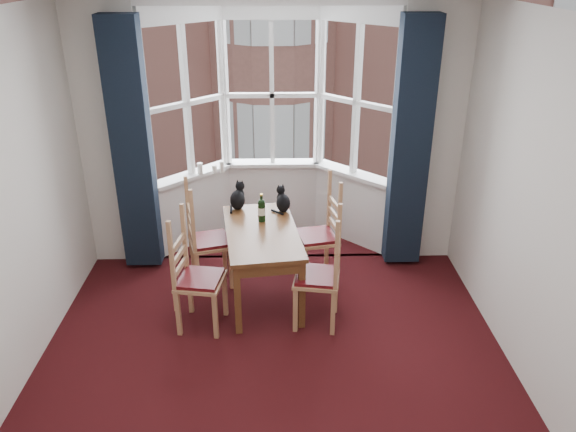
{
  "coord_description": "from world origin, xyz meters",
  "views": [
    {
      "loc": [
        0.03,
        -3.42,
        3.13
      ],
      "look_at": [
        0.14,
        1.05,
        1.05
      ],
      "focal_mm": 35.0,
      "sensor_mm": 36.0,
      "label": 1
    }
  ],
  "objects_px": {
    "chair_left_far": "(201,243)",
    "chair_right_near": "(327,278)",
    "candle_extra": "(222,167)",
    "chair_right_far": "(325,237)",
    "cat_right": "(283,201)",
    "candle_short": "(215,169)",
    "candle_tall": "(200,168)",
    "dining_table": "(262,240)",
    "chair_left_near": "(191,280)",
    "wine_bottle": "(262,209)",
    "cat_left": "(238,198)"
  },
  "relations": [
    {
      "from": "chair_left_far",
      "to": "chair_right_near",
      "type": "height_order",
      "value": "same"
    },
    {
      "from": "chair_right_near",
      "to": "candle_extra",
      "type": "distance_m",
      "value": 2.07
    },
    {
      "from": "chair_right_far",
      "to": "cat_right",
      "type": "distance_m",
      "value": 0.58
    },
    {
      "from": "chair_left_far",
      "to": "candle_short",
      "type": "relative_size",
      "value": 10.15
    },
    {
      "from": "candle_tall",
      "to": "candle_short",
      "type": "distance_m",
      "value": 0.16
    },
    {
      "from": "dining_table",
      "to": "chair_left_near",
      "type": "relative_size",
      "value": 1.46
    },
    {
      "from": "chair_right_near",
      "to": "wine_bottle",
      "type": "distance_m",
      "value": 0.99
    },
    {
      "from": "candle_extra",
      "to": "chair_right_near",
      "type": "bearing_deg",
      "value": -58.01
    },
    {
      "from": "chair_right_far",
      "to": "candle_extra",
      "type": "bearing_deg",
      "value": 141.93
    },
    {
      "from": "chair_right_far",
      "to": "cat_right",
      "type": "height_order",
      "value": "cat_right"
    },
    {
      "from": "cat_left",
      "to": "chair_left_near",
      "type": "bearing_deg",
      "value": -110.89
    },
    {
      "from": "chair_left_near",
      "to": "cat_left",
      "type": "xyz_separation_m",
      "value": [
        0.38,
        1.0,
        0.37
      ]
    },
    {
      "from": "cat_right",
      "to": "candle_extra",
      "type": "height_order",
      "value": "cat_right"
    },
    {
      "from": "chair_left_near",
      "to": "chair_right_far",
      "type": "xyz_separation_m",
      "value": [
        1.28,
        0.83,
        0.0
      ]
    },
    {
      "from": "cat_left",
      "to": "cat_right",
      "type": "xyz_separation_m",
      "value": [
        0.47,
        -0.08,
        -0.01
      ]
    },
    {
      "from": "dining_table",
      "to": "wine_bottle",
      "type": "xyz_separation_m",
      "value": [
        -0.0,
        0.21,
        0.23
      ]
    },
    {
      "from": "chair_right_far",
      "to": "cat_left",
      "type": "bearing_deg",
      "value": 169.03
    },
    {
      "from": "wine_bottle",
      "to": "dining_table",
      "type": "bearing_deg",
      "value": -89.55
    },
    {
      "from": "chair_right_near",
      "to": "candle_extra",
      "type": "height_order",
      "value": "candle_extra"
    },
    {
      "from": "chair_left_near",
      "to": "cat_left",
      "type": "height_order",
      "value": "cat_left"
    },
    {
      "from": "cat_left",
      "to": "candle_tall",
      "type": "relative_size",
      "value": 2.31
    },
    {
      "from": "chair_left_near",
      "to": "wine_bottle",
      "type": "bearing_deg",
      "value": 47.14
    },
    {
      "from": "dining_table",
      "to": "candle_tall",
      "type": "relative_size",
      "value": 10.4
    },
    {
      "from": "chair_right_far",
      "to": "candle_short",
      "type": "distance_m",
      "value": 1.55
    },
    {
      "from": "chair_left_far",
      "to": "candle_short",
      "type": "xyz_separation_m",
      "value": [
        0.07,
        0.97,
        0.44
      ]
    },
    {
      "from": "chair_left_far",
      "to": "chair_right_far",
      "type": "height_order",
      "value": "same"
    },
    {
      "from": "dining_table",
      "to": "candle_short",
      "type": "bearing_deg",
      "value": 114.67
    },
    {
      "from": "dining_table",
      "to": "cat_left",
      "type": "distance_m",
      "value": 0.62
    },
    {
      "from": "chair_left_far",
      "to": "chair_right_near",
      "type": "relative_size",
      "value": 1.0
    },
    {
      "from": "candle_short",
      "to": "chair_right_near",
      "type": "bearing_deg",
      "value": -55.76
    },
    {
      "from": "chair_right_far",
      "to": "candle_short",
      "type": "relative_size",
      "value": 10.15
    },
    {
      "from": "chair_left_far",
      "to": "cat_right",
      "type": "xyz_separation_m",
      "value": [
        0.84,
        0.21,
        0.36
      ]
    },
    {
      "from": "chair_left_far",
      "to": "wine_bottle",
      "type": "distance_m",
      "value": 0.73
    },
    {
      "from": "dining_table",
      "to": "cat_right",
      "type": "bearing_deg",
      "value": 64.7
    },
    {
      "from": "dining_table",
      "to": "candle_extra",
      "type": "height_order",
      "value": "candle_extra"
    },
    {
      "from": "cat_left",
      "to": "wine_bottle",
      "type": "height_order",
      "value": "cat_left"
    },
    {
      "from": "chair_left_near",
      "to": "cat_left",
      "type": "bearing_deg",
      "value": 69.11
    },
    {
      "from": "cat_right",
      "to": "candle_extra",
      "type": "xyz_separation_m",
      "value": [
        -0.69,
        0.78,
        0.1
      ]
    },
    {
      "from": "candle_extra",
      "to": "dining_table",
      "type": "bearing_deg",
      "value": -68.93
    },
    {
      "from": "wine_bottle",
      "to": "candle_tall",
      "type": "relative_size",
      "value": 2.23
    },
    {
      "from": "dining_table",
      "to": "cat_left",
      "type": "relative_size",
      "value": 4.5
    },
    {
      "from": "chair_left_far",
      "to": "cat_right",
      "type": "bearing_deg",
      "value": 13.8
    },
    {
      "from": "chair_left_far",
      "to": "chair_right_far",
      "type": "relative_size",
      "value": 1.0
    },
    {
      "from": "chair_left_far",
      "to": "candle_tall",
      "type": "distance_m",
      "value": 1.05
    },
    {
      "from": "dining_table",
      "to": "candle_short",
      "type": "xyz_separation_m",
      "value": [
        -0.56,
        1.21,
        0.29
      ]
    },
    {
      "from": "dining_table",
      "to": "candle_tall",
      "type": "height_order",
      "value": "candle_tall"
    },
    {
      "from": "dining_table",
      "to": "chair_right_far",
      "type": "relative_size",
      "value": 1.46
    },
    {
      "from": "cat_left",
      "to": "candle_short",
      "type": "bearing_deg",
      "value": 113.84
    },
    {
      "from": "cat_left",
      "to": "candle_tall",
      "type": "height_order",
      "value": "cat_left"
    },
    {
      "from": "cat_left",
      "to": "candle_extra",
      "type": "bearing_deg",
      "value": 107.37
    }
  ]
}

